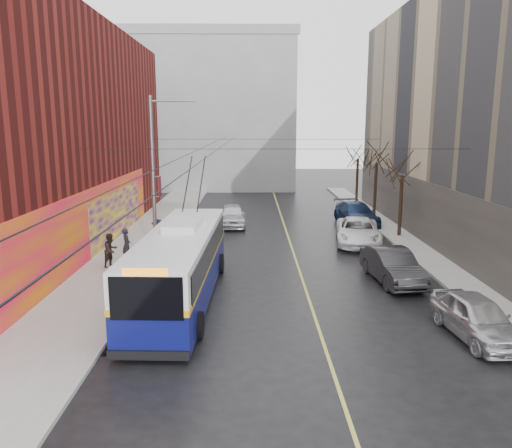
% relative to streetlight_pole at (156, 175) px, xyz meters
% --- Properties ---
extents(ground, '(140.00, 140.00, 0.00)m').
position_rel_streetlight_pole_xyz_m(ground, '(6.14, -10.00, -4.85)').
color(ground, black).
rests_on(ground, ground).
extents(sidewalk_left, '(4.00, 60.00, 0.15)m').
position_rel_streetlight_pole_xyz_m(sidewalk_left, '(-1.86, 2.00, -4.77)').
color(sidewalk_left, gray).
rests_on(sidewalk_left, ground).
extents(sidewalk_right, '(2.00, 60.00, 0.15)m').
position_rel_streetlight_pole_xyz_m(sidewalk_right, '(15.14, 2.00, -4.77)').
color(sidewalk_right, gray).
rests_on(sidewalk_right, ground).
extents(lane_line, '(0.12, 50.00, 0.01)m').
position_rel_streetlight_pole_xyz_m(lane_line, '(7.64, 4.00, -4.84)').
color(lane_line, '#BFB74C').
rests_on(lane_line, ground).
extents(building_left, '(12.11, 36.00, 14.00)m').
position_rel_streetlight_pole_xyz_m(building_left, '(-9.85, 3.99, 2.14)').
color(building_left, '#581411').
rests_on(building_left, ground).
extents(building_far, '(20.50, 12.10, 18.00)m').
position_rel_streetlight_pole_xyz_m(building_far, '(0.14, 34.99, 4.17)').
color(building_far, gray).
rests_on(building_far, ground).
extents(streetlight_pole, '(2.65, 0.60, 9.00)m').
position_rel_streetlight_pole_xyz_m(streetlight_pole, '(0.00, 0.00, 0.00)').
color(streetlight_pole, slate).
rests_on(streetlight_pole, ground).
extents(catenary_wires, '(18.00, 60.00, 0.22)m').
position_rel_streetlight_pole_xyz_m(catenary_wires, '(3.60, 4.77, 1.40)').
color(catenary_wires, black).
extents(tree_near, '(3.20, 3.20, 6.40)m').
position_rel_streetlight_pole_xyz_m(tree_near, '(15.14, 6.00, 0.13)').
color(tree_near, black).
rests_on(tree_near, ground).
extents(tree_mid, '(3.20, 3.20, 6.68)m').
position_rel_streetlight_pole_xyz_m(tree_mid, '(15.14, 13.00, 0.41)').
color(tree_mid, black).
rests_on(tree_mid, ground).
extents(tree_far, '(3.20, 3.20, 6.57)m').
position_rel_streetlight_pole_xyz_m(tree_far, '(15.14, 20.00, 0.30)').
color(tree_far, black).
rests_on(tree_far, ground).
extents(puddle, '(2.36, 2.92, 0.01)m').
position_rel_streetlight_pole_xyz_m(puddle, '(0.92, -10.15, -4.84)').
color(puddle, black).
rests_on(puddle, ground).
extents(pigeons_flying, '(3.83, 3.16, 0.75)m').
position_rel_streetlight_pole_xyz_m(pigeons_flying, '(4.50, 0.86, 2.00)').
color(pigeons_flying, slate).
extents(trolleybus, '(3.23, 12.45, 5.85)m').
position_rel_streetlight_pole_xyz_m(trolleybus, '(2.09, -6.18, -3.22)').
color(trolleybus, '#0A0E52').
rests_on(trolleybus, ground).
extents(parked_car_a, '(2.23, 4.65, 1.53)m').
position_rel_streetlight_pole_xyz_m(parked_car_a, '(13.14, -10.23, -4.08)').
color(parked_car_a, '#B3B3B8').
rests_on(parked_car_a, ground).
extents(parked_car_b, '(2.21, 5.04, 1.61)m').
position_rel_streetlight_pole_xyz_m(parked_car_b, '(11.94, -3.75, -4.04)').
color(parked_car_b, '#272729').
rests_on(parked_car_b, ground).
extents(parked_car_c, '(3.56, 6.19, 1.62)m').
position_rel_streetlight_pole_xyz_m(parked_car_c, '(11.94, 4.15, -4.03)').
color(parked_car_c, white).
rests_on(parked_car_c, ground).
extents(parked_car_d, '(2.98, 5.99, 1.67)m').
position_rel_streetlight_pole_xyz_m(parked_car_d, '(13.14, 10.45, -4.01)').
color(parked_car_d, navy).
rests_on(parked_car_d, ground).
extents(following_car, '(2.12, 4.86, 1.63)m').
position_rel_streetlight_pole_xyz_m(following_car, '(3.70, 9.97, -4.03)').
color(following_car, silver).
rests_on(following_car, ground).
extents(pedestrian_a, '(0.59, 0.76, 1.84)m').
position_rel_streetlight_pole_xyz_m(pedestrian_a, '(-1.65, -0.48, -3.78)').
color(pedestrian_a, black).
rests_on(pedestrian_a, sidewalk_left).
extents(pedestrian_b, '(1.01, 1.09, 1.79)m').
position_rel_streetlight_pole_xyz_m(pedestrian_b, '(-2.23, -1.49, -3.80)').
color(pedestrian_b, black).
rests_on(pedestrian_b, sidewalk_left).
extents(pedestrian_c, '(1.38, 1.39, 1.93)m').
position_rel_streetlight_pole_xyz_m(pedestrian_c, '(-0.36, 1.76, -3.73)').
color(pedestrian_c, black).
rests_on(pedestrian_c, sidewalk_left).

